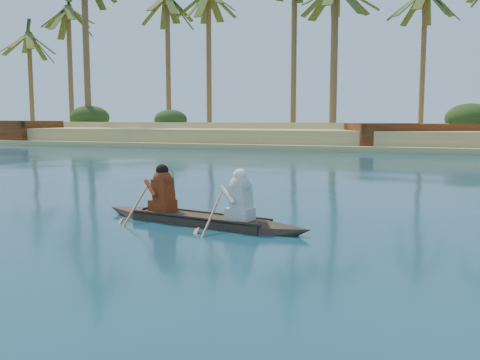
% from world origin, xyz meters
% --- Properties ---
extents(sandy_embankment, '(150.00, 51.00, 1.50)m').
position_xyz_m(sandy_embankment, '(0.00, 46.89, 0.53)').
color(sandy_embankment, '#D8C67A').
rests_on(sandy_embankment, ground).
extents(palm_grove, '(110.00, 14.00, 16.00)m').
position_xyz_m(palm_grove, '(0.00, 35.00, 8.00)').
color(palm_grove, '#374D1B').
rests_on(palm_grove, ground).
extents(shrub_cluster, '(100.00, 6.00, 2.40)m').
position_xyz_m(shrub_cluster, '(0.00, 31.50, 1.20)').
color(shrub_cluster, '#1C3111').
rests_on(shrub_cluster, ground).
extents(canoe, '(5.05, 1.72, 1.38)m').
position_xyz_m(canoe, '(-8.00, -1.55, 0.27)').
color(canoe, '#382C1E').
rests_on(canoe, ground).
extents(barge_mid, '(12.99, 8.63, 2.06)m').
position_xyz_m(barge_mid, '(-2.29, 27.00, 0.72)').
color(barge_mid, brown).
rests_on(barge_mid, ground).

